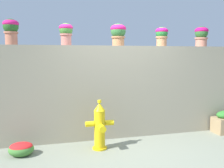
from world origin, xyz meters
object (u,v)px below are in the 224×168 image
Objects in this scene: potted_plant_3 at (118,33)px; potted_plant_4 at (162,35)px; fire_hydrant at (100,127)px; potted_plant_1 at (11,29)px; potted_plant_5 at (201,35)px; flower_bush_left at (21,148)px; potted_plant_2 at (66,32)px.

potted_plant_3 reaches higher than potted_plant_4.
potted_plant_3 is 0.50× the size of fire_hydrant.
potted_plant_3 is at bearing -0.40° from potted_plant_1.
potted_plant_5 is 0.50× the size of fire_hydrant.
potted_plant_3 reaches higher than fire_hydrant.
potted_plant_2 is at bearing 38.33° from flower_bush_left.
potted_plant_4 is at bearing 24.39° from fire_hydrant.
potted_plant_1 is 1.13× the size of flower_bush_left.
potted_plant_3 is 1.01× the size of potted_plant_5.
potted_plant_5 is at bearing 9.30° from flower_bush_left.
potted_plant_2 is 0.95× the size of potted_plant_3.
potted_plant_3 is 0.94m from potted_plant_4.
potted_plant_2 is 1.02× the size of flower_bush_left.
potted_plant_4 is 3.48m from flower_bush_left.
potted_plant_2 is 0.97× the size of potted_plant_5.
potted_plant_3 is at bearing 52.07° from fire_hydrant.
potted_plant_5 is 3.04m from fire_hydrant.
fire_hydrant is (1.47, -0.71, -1.73)m from potted_plant_1.
potted_plant_1 is 0.53× the size of fire_hydrant.
potted_plant_2 is at bearing 124.07° from fire_hydrant.
potted_plant_4 is at bearing -1.48° from potted_plant_3.
potted_plant_2 is 0.48× the size of fire_hydrant.
potted_plant_1 reaches higher than flower_bush_left.
potted_plant_2 is 1.05× the size of potted_plant_4.
fire_hydrant is 1.36m from flower_bush_left.
potted_plant_1 is 2.12m from flower_bush_left.
potted_plant_5 is 4.30m from flower_bush_left.
potted_plant_1 is at bearing 102.72° from flower_bush_left.
potted_plant_1 is 1.11× the size of potted_plant_2.
potted_plant_3 is 1.11× the size of potted_plant_4.
potted_plant_3 reaches higher than flower_bush_left.
potted_plant_4 is 0.46× the size of fire_hydrant.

